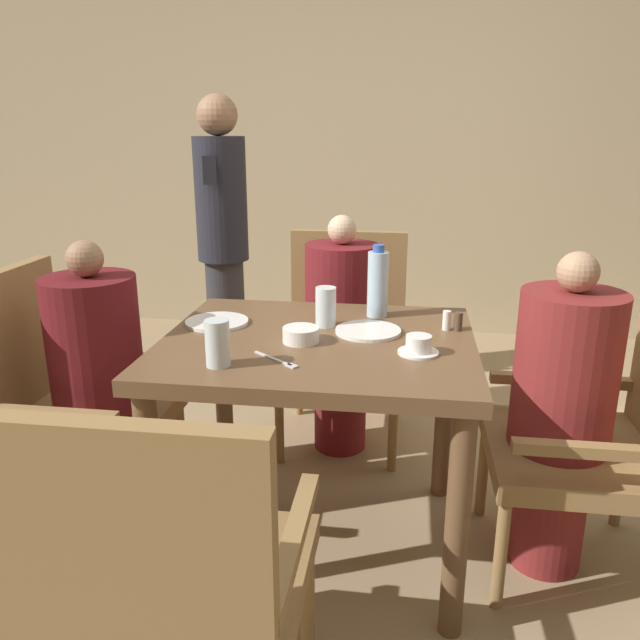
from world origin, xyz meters
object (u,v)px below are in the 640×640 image
at_px(diner_in_left_chair, 99,387).
at_px(standing_host, 223,239).
at_px(plate_main_right, 368,331).
at_px(bowl_small, 301,335).
at_px(diner_in_right_chair, 560,413).
at_px(plate_main_left, 217,322).
at_px(chair_far_side, 344,332).
at_px(teacup_with_saucer, 419,346).
at_px(chair_near_corner, 166,580).
at_px(glass_tall_near, 326,307).
at_px(chair_right_side, 608,429).
at_px(chair_left_side, 61,396).
at_px(glass_tall_mid, 217,343).
at_px(diner_in_far_chair, 341,333).
at_px(water_bottle, 378,283).

bearing_deg(diner_in_left_chair, standing_host, 86.38).
relative_size(plate_main_right, bowl_small, 1.88).
bearing_deg(diner_in_right_chair, plate_main_left, 174.62).
relative_size(chair_far_side, bowl_small, 8.19).
distance_m(diner_in_right_chair, standing_host, 2.01).
bearing_deg(chair_far_side, teacup_with_saucer, -71.42).
relative_size(chair_near_corner, plate_main_right, 4.35).
xyz_separation_m(bowl_small, glass_tall_near, (0.06, 0.18, 0.04)).
bearing_deg(chair_right_side, plate_main_right, 173.86).
relative_size(chair_right_side, standing_host, 0.60).
bearing_deg(plate_main_left, diner_in_right_chair, -5.38).
xyz_separation_m(chair_left_side, chair_right_side, (1.89, 0.00, 0.00)).
relative_size(chair_far_side, plate_main_right, 4.35).
relative_size(standing_host, glass_tall_mid, 11.58).
distance_m(chair_left_side, diner_in_right_chair, 1.73).
relative_size(diner_in_far_chair, bowl_small, 9.20).
height_order(diner_in_right_chair, water_bottle, diner_in_right_chair).
xyz_separation_m(chair_right_side, bowl_small, (-0.99, -0.04, 0.29)).
bearing_deg(standing_host, teacup_with_saucer, -53.69).
bearing_deg(glass_tall_near, chair_far_side, 90.54).
bearing_deg(chair_left_side, diner_in_left_chair, 0.00).
distance_m(plate_main_left, glass_tall_mid, 0.42).
xyz_separation_m(plate_main_right, glass_tall_mid, (-0.41, -0.37, 0.06)).
height_order(chair_far_side, plate_main_right, chair_far_side).
bearing_deg(chair_near_corner, teacup_with_saucer, 55.42).
bearing_deg(diner_in_far_chair, teacup_with_saucer, -68.23).
relative_size(diner_in_far_chair, plate_main_right, 4.89).
bearing_deg(chair_right_side, chair_near_corner, -142.92).
xyz_separation_m(chair_left_side, plate_main_right, (1.10, 0.08, 0.27)).
bearing_deg(glass_tall_near, water_bottle, 40.75).
xyz_separation_m(chair_far_side, plate_main_left, (-0.38, -0.76, 0.27)).
bearing_deg(chair_near_corner, bowl_small, 79.42).
relative_size(teacup_with_saucer, glass_tall_mid, 0.91).
distance_m(diner_in_right_chair, bowl_small, 0.88).
bearing_deg(diner_in_right_chair, diner_in_left_chair, 180.00).
relative_size(plate_main_right, teacup_with_saucer, 1.76).
height_order(chair_near_corner, bowl_small, chair_near_corner).
bearing_deg(teacup_with_saucer, plate_main_left, 163.40).
xyz_separation_m(diner_in_left_chair, bowl_small, (0.74, -0.04, 0.24)).
relative_size(diner_in_right_chair, water_bottle, 4.11).
height_order(chair_left_side, glass_tall_mid, chair_left_side).
bearing_deg(plate_main_right, diner_in_far_chair, 104.15).
xyz_separation_m(chair_near_corner, teacup_with_saucer, (0.53, 0.77, 0.29)).
bearing_deg(standing_host, glass_tall_near, -58.57).
relative_size(chair_near_corner, plate_main_left, 4.35).
bearing_deg(chair_near_corner, chair_far_side, 83.29).
relative_size(diner_in_far_chair, diner_in_right_chair, 1.00).
bearing_deg(diner_in_right_chair, chair_far_side, 132.34).
relative_size(chair_near_corner, bowl_small, 8.19).
distance_m(standing_host, glass_tall_near, 1.37).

